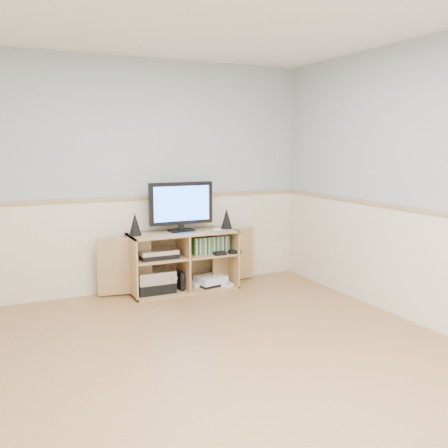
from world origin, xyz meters
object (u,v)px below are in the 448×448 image
(media_cabinet, at_px, (182,260))
(keyboard, at_px, (190,233))
(game_consoles, at_px, (209,281))
(monitor, at_px, (181,205))

(media_cabinet, xyz_separation_m, keyboard, (0.02, -0.19, 0.32))
(media_cabinet, height_order, keyboard, keyboard)
(game_consoles, bearing_deg, keyboard, -155.55)
(game_consoles, bearing_deg, monitor, 168.68)
(media_cabinet, bearing_deg, game_consoles, -12.28)
(keyboard, xyz_separation_m, game_consoles, (0.28, 0.13, -0.59))
(media_cabinet, bearing_deg, monitor, -90.00)
(monitor, height_order, keyboard, monitor)
(media_cabinet, relative_size, keyboard, 6.13)
(keyboard, bearing_deg, media_cabinet, 87.09)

